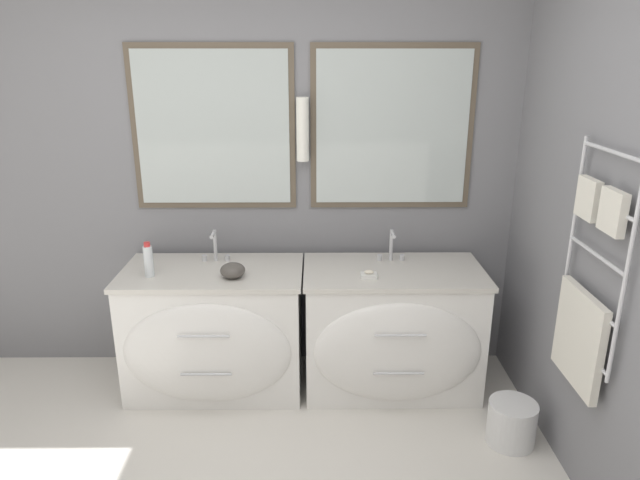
{
  "coord_description": "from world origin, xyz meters",
  "views": [
    {
      "loc": [
        0.39,
        -1.72,
        2.01
      ],
      "look_at": [
        0.41,
        1.24,
        1.03
      ],
      "focal_mm": 32.0,
      "sensor_mm": 36.0,
      "label": 1
    }
  ],
  "objects_px": {
    "vanity_left": "(214,330)",
    "vanity_right": "(392,330)",
    "waste_bin": "(512,422)",
    "toiletry_bottle": "(149,261)",
    "amenity_bowl": "(233,270)"
  },
  "relations": [
    {
      "from": "toiletry_bottle",
      "to": "amenity_bowl",
      "type": "xyz_separation_m",
      "value": [
        0.48,
        -0.02,
        -0.05
      ]
    },
    {
      "from": "vanity_right",
      "to": "toiletry_bottle",
      "type": "xyz_separation_m",
      "value": [
        -1.42,
        -0.06,
        0.48
      ]
    },
    {
      "from": "amenity_bowl",
      "to": "waste_bin",
      "type": "bearing_deg",
      "value": -16.92
    },
    {
      "from": "waste_bin",
      "to": "vanity_left",
      "type": "bearing_deg",
      "value": 161.9
    },
    {
      "from": "vanity_left",
      "to": "vanity_right",
      "type": "xyz_separation_m",
      "value": [
        1.08,
        0.0,
        0.0
      ]
    },
    {
      "from": "amenity_bowl",
      "to": "waste_bin",
      "type": "distance_m",
      "value": 1.74
    },
    {
      "from": "vanity_left",
      "to": "waste_bin",
      "type": "distance_m",
      "value": 1.77
    },
    {
      "from": "vanity_right",
      "to": "vanity_left",
      "type": "bearing_deg",
      "value": 180.0
    },
    {
      "from": "vanity_right",
      "to": "waste_bin",
      "type": "bearing_deg",
      "value": -43.1
    },
    {
      "from": "vanity_right",
      "to": "waste_bin",
      "type": "xyz_separation_m",
      "value": [
        0.58,
        -0.54,
        -0.27
      ]
    },
    {
      "from": "vanity_left",
      "to": "toiletry_bottle",
      "type": "distance_m",
      "value": 0.59
    },
    {
      "from": "vanity_left",
      "to": "vanity_right",
      "type": "height_order",
      "value": "same"
    },
    {
      "from": "amenity_bowl",
      "to": "vanity_right",
      "type": "bearing_deg",
      "value": 4.91
    },
    {
      "from": "vanity_right",
      "to": "toiletry_bottle",
      "type": "relative_size",
      "value": 5.21
    },
    {
      "from": "vanity_left",
      "to": "waste_bin",
      "type": "bearing_deg",
      "value": -18.1
    }
  ]
}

